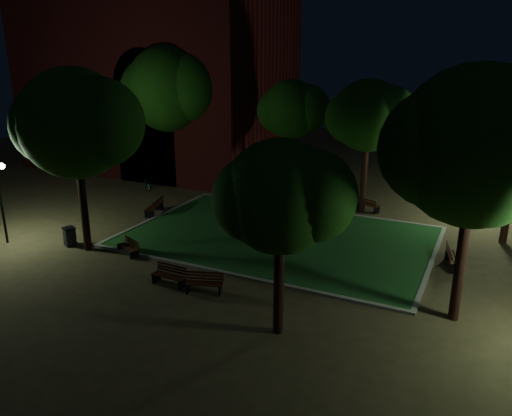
{
  "coord_description": "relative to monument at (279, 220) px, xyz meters",
  "views": [
    {
      "loc": [
        9.56,
        -20.25,
        9.24
      ],
      "look_at": [
        -0.81,
        1.0,
        1.78
      ],
      "focal_mm": 35.0,
      "sensor_mm": 36.0,
      "label": 1
    }
  ],
  "objects": [
    {
      "name": "tree_north_wl",
      "position": [
        -2.39,
        7.54,
        4.74
      ],
      "size": [
        4.6,
        3.75,
        7.59
      ],
      "color": "black",
      "rests_on": "ground"
    },
    {
      "name": "trash_bin",
      "position": [
        -8.9,
        -5.51,
        -0.48
      ],
      "size": [
        0.72,
        0.72,
        0.93
      ],
      "color": "black",
      "rests_on": "ground"
    },
    {
      "name": "tree_east",
      "position": [
        9.08,
        -4.77,
        5.33
      ],
      "size": [
        6.59,
        5.38,
        8.98
      ],
      "color": "black",
      "rests_on": "ground"
    },
    {
      "name": "bench_far_side",
      "position": [
        3.02,
        6.45,
        -0.57
      ],
      "size": [
        1.58,
        1.08,
        0.82
      ],
      "rotation": [
        0.0,
        0.0,
        2.73
      ],
      "color": "black",
      "rests_on": "ground"
    },
    {
      "name": "ground",
      "position": [
        0.0,
        -2.0,
        -0.96
      ],
      "size": [
        80.0,
        80.0,
        0.0
      ],
      "primitive_type": "plane",
      "color": "#463B24"
    },
    {
      "name": "bench_west_near",
      "position": [
        -5.5,
        -5.13,
        -0.6
      ],
      "size": [
        1.44,
        0.95,
        0.75
      ],
      "rotation": [
        0.0,
        0.0,
        -0.39
      ],
      "color": "black",
      "rests_on": "ground"
    },
    {
      "name": "tree_north_er",
      "position": [
        2.83,
        6.29,
        4.76
      ],
      "size": [
        5.09,
        4.15,
        7.81
      ],
      "color": "black",
      "rests_on": "ground"
    },
    {
      "name": "lamppost_ne",
      "position": [
        9.58,
        7.32,
        2.08
      ],
      "size": [
        1.18,
        0.28,
        4.33
      ],
      "color": "black",
      "rests_on": "ground"
    },
    {
      "name": "building_main",
      "position": [
        -15.86,
        11.79,
        6.42
      ],
      "size": [
        20.0,
        12.0,
        15.0
      ],
      "color": "#561414",
      "rests_on": "ground"
    },
    {
      "name": "lawn_kerb",
      "position": [
        0.0,
        0.0,
        -0.9
      ],
      "size": [
        15.4,
        10.4,
        0.12
      ],
      "color": "slate",
      "rests_on": "ground"
    },
    {
      "name": "lawn",
      "position": [
        0.0,
        0.0,
        -0.92
      ],
      "size": [
        15.0,
        10.0,
        0.08
      ],
      "primitive_type": "cube",
      "color": "#19471A",
      "rests_on": "ground"
    },
    {
      "name": "monument",
      "position": [
        0.0,
        0.0,
        0.0
      ],
      "size": [
        1.4,
        1.4,
        3.2
      ],
      "color": "gray",
      "rests_on": "lawn"
    },
    {
      "name": "tree_west",
      "position": [
        -7.59,
        -5.55,
        5.16
      ],
      "size": [
        6.21,
        5.07,
        8.65
      ],
      "color": "black",
      "rests_on": "ground"
    },
    {
      "name": "tree_nw",
      "position": [
        -10.92,
        6.54,
        5.84
      ],
      "size": [
        7.26,
        5.93,
        9.77
      ],
      "color": "black",
      "rests_on": "ground"
    },
    {
      "name": "bench_near_right",
      "position": [
        -0.21,
        -6.92,
        -0.57
      ],
      "size": [
        1.57,
        0.97,
        0.82
      ],
      "rotation": [
        0.0,
        0.0,
        0.33
      ],
      "color": "black",
      "rests_on": "ground"
    },
    {
      "name": "tree_se",
      "position": [
        3.7,
        -8.34,
        3.88
      ],
      "size": [
        4.57,
        3.73,
        6.72
      ],
      "color": "black",
      "rests_on": "ground"
    },
    {
      "name": "lamppost_nw",
      "position": [
        -11.56,
        7.71,
        2.23
      ],
      "size": [
        1.18,
        0.28,
        4.57
      ],
      "color": "black",
      "rests_on": "ground"
    },
    {
      "name": "bench_near_left",
      "position": [
        -1.87,
        -6.94,
        -0.57
      ],
      "size": [
        1.51,
        0.56,
        0.82
      ],
      "rotation": [
        0.0,
        0.0,
        -0.02
      ],
      "color": "black",
      "rests_on": "ground"
    },
    {
      "name": "bench_left_side",
      "position": [
        -8.13,
        0.4,
        -0.51
      ],
      "size": [
        1.05,
        1.81,
        0.94
      ],
      "rotation": [
        0.0,
        0.0,
        -1.29
      ],
      "color": "black",
      "rests_on": "ground"
    },
    {
      "name": "bench_right_side",
      "position": [
        8.46,
        0.05,
        -0.51
      ],
      "size": [
        0.96,
        1.81,
        0.95
      ],
      "rotation": [
        0.0,
        0.0,
        1.79
      ],
      "color": "black",
      "rests_on": "ground"
    },
    {
      "name": "bicycle",
      "position": [
        -12.07,
        4.77,
        -0.55
      ],
      "size": [
        1.57,
        1.36,
        0.82
      ],
      "primitive_type": "imported",
      "rotation": [
        0.0,
        0.0,
        0.93
      ],
      "color": "black",
      "rests_on": "ground"
    }
  ]
}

